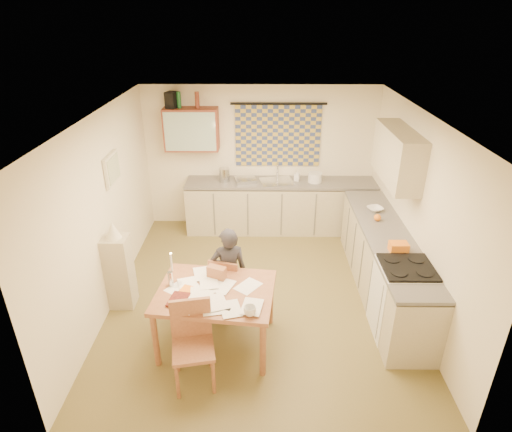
{
  "coord_description": "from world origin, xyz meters",
  "views": [
    {
      "loc": [
        -0.01,
        -4.94,
        3.62
      ],
      "look_at": [
        -0.06,
        0.2,
        1.11
      ],
      "focal_mm": 30.0,
      "sensor_mm": 36.0,
      "label": 1
    }
  ],
  "objects_px": {
    "shelf_stand": "(120,272)",
    "dining_table": "(217,317)",
    "chair_far": "(228,294)",
    "person": "(229,273)",
    "counter_right": "(383,264)",
    "stove": "(402,300)",
    "counter_back": "(281,206)"
  },
  "relations": [
    {
      "from": "shelf_stand",
      "to": "dining_table",
      "type": "bearing_deg",
      "value": -28.55
    },
    {
      "from": "chair_far",
      "to": "person",
      "type": "distance_m",
      "value": 0.37
    },
    {
      "from": "counter_right",
      "to": "shelf_stand",
      "type": "relative_size",
      "value": 2.88
    },
    {
      "from": "dining_table",
      "to": "person",
      "type": "xyz_separation_m",
      "value": [
        0.11,
        0.54,
        0.25
      ]
    },
    {
      "from": "stove",
      "to": "chair_far",
      "type": "distance_m",
      "value": 2.16
    },
    {
      "from": "stove",
      "to": "dining_table",
      "type": "xyz_separation_m",
      "value": [
        -2.21,
        -0.21,
        -0.1
      ]
    },
    {
      "from": "counter_back",
      "to": "counter_right",
      "type": "relative_size",
      "value": 1.12
    },
    {
      "from": "person",
      "to": "shelf_stand",
      "type": "bearing_deg",
      "value": -16.96
    },
    {
      "from": "counter_back",
      "to": "person",
      "type": "height_order",
      "value": "person"
    },
    {
      "from": "stove",
      "to": "person",
      "type": "bearing_deg",
      "value": 171.09
    },
    {
      "from": "counter_right",
      "to": "dining_table",
      "type": "distance_m",
      "value": 2.44
    },
    {
      "from": "person",
      "to": "shelf_stand",
      "type": "relative_size",
      "value": 1.23
    },
    {
      "from": "chair_far",
      "to": "person",
      "type": "height_order",
      "value": "person"
    },
    {
      "from": "stove",
      "to": "shelf_stand",
      "type": "bearing_deg",
      "value": 171.75
    },
    {
      "from": "dining_table",
      "to": "shelf_stand",
      "type": "bearing_deg",
      "value": 158.02
    },
    {
      "from": "counter_back",
      "to": "chair_far",
      "type": "bearing_deg",
      "value": -108.49
    },
    {
      "from": "stove",
      "to": "dining_table",
      "type": "relative_size",
      "value": 0.68
    },
    {
      "from": "counter_right",
      "to": "stove",
      "type": "xyz_separation_m",
      "value": [
        0.0,
        -0.84,
        0.02
      ]
    },
    {
      "from": "counter_back",
      "to": "person",
      "type": "xyz_separation_m",
      "value": [
        -0.76,
        -2.39,
        0.18
      ]
    },
    {
      "from": "dining_table",
      "to": "chair_far",
      "type": "relative_size",
      "value": 1.68
    },
    {
      "from": "counter_back",
      "to": "shelf_stand",
      "type": "xyz_separation_m",
      "value": [
        -2.21,
        -2.21,
        0.06
      ]
    },
    {
      "from": "counter_back",
      "to": "counter_right",
      "type": "xyz_separation_m",
      "value": [
        1.33,
        -1.88,
        -0.0
      ]
    },
    {
      "from": "dining_table",
      "to": "person",
      "type": "height_order",
      "value": "person"
    },
    {
      "from": "counter_right",
      "to": "dining_table",
      "type": "bearing_deg",
      "value": -154.5
    },
    {
      "from": "counter_back",
      "to": "chair_far",
      "type": "height_order",
      "value": "counter_back"
    },
    {
      "from": "counter_right",
      "to": "person",
      "type": "xyz_separation_m",
      "value": [
        -2.09,
        -0.51,
        0.18
      ]
    },
    {
      "from": "stove",
      "to": "counter_back",
      "type": "bearing_deg",
      "value": 116.1
    },
    {
      "from": "stove",
      "to": "chair_far",
      "type": "height_order",
      "value": "stove"
    },
    {
      "from": "counter_right",
      "to": "shelf_stand",
      "type": "bearing_deg",
      "value": -174.74
    },
    {
      "from": "counter_right",
      "to": "chair_far",
      "type": "bearing_deg",
      "value": -167.89
    },
    {
      "from": "dining_table",
      "to": "shelf_stand",
      "type": "distance_m",
      "value": 1.53
    },
    {
      "from": "chair_far",
      "to": "shelf_stand",
      "type": "height_order",
      "value": "shelf_stand"
    }
  ]
}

